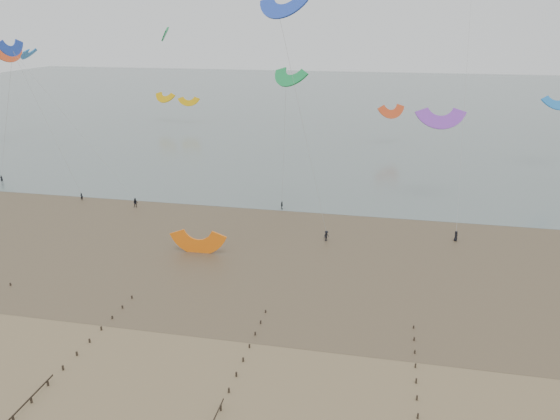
{
  "coord_description": "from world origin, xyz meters",
  "views": [
    {
      "loc": [
        17.94,
        -46.33,
        34.54
      ],
      "look_at": [
        2.52,
        28.0,
        8.0
      ],
      "focal_mm": 35.0,
      "sensor_mm": 36.0,
      "label": 1
    }
  ],
  "objects": [
    {
      "name": "kitesurfers",
      "position": [
        16.17,
        48.13,
        0.87
      ],
      "size": [
        129.93,
        25.38,
        1.87
      ],
      "color": "black",
      "rests_on": "ground"
    },
    {
      "name": "sea_and_shore",
      "position": [
        -4.08,
        34.4,
        0.01
      ],
      "size": [
        500.0,
        665.0,
        0.03
      ],
      "color": "#475654",
      "rests_on": "ground"
    },
    {
      "name": "kitesurfer_lead",
      "position": [
        -42.6,
        48.12,
        0.77
      ],
      "size": [
        0.59,
        0.41,
        1.55
      ],
      "primitive_type": "imported",
      "rotation": [
        0.0,
        0.0,
        3.07
      ],
      "color": "black",
      "rests_on": "ground"
    },
    {
      "name": "grounded_kite",
      "position": [
        -10.52,
        27.92,
        0.0
      ],
      "size": [
        7.7,
        6.1,
        4.13
      ],
      "primitive_type": null,
      "rotation": [
        1.54,
        0.0,
        0.03
      ],
      "color": "orange",
      "rests_on": "ground"
    },
    {
      "name": "ground",
      "position": [
        0.0,
        0.0,
        0.0
      ],
      "size": [
        500.0,
        500.0,
        0.0
      ],
      "primitive_type": "plane",
      "color": "brown",
      "rests_on": "ground"
    },
    {
      "name": "kites_airborne",
      "position": [
        -10.39,
        93.73,
        20.68
      ],
      "size": [
        237.33,
        114.94,
        40.45
      ],
      "color": "blue",
      "rests_on": "ground"
    }
  ]
}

